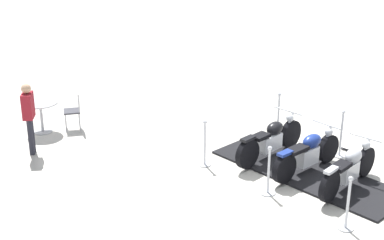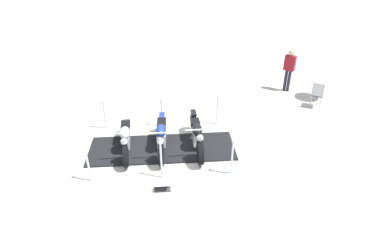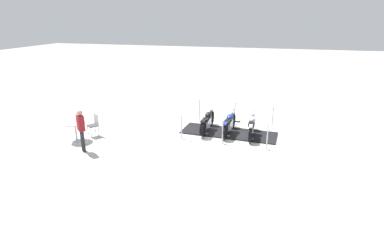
{
  "view_description": "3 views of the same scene",
  "coord_description": "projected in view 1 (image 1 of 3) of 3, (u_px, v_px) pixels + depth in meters",
  "views": [
    {
      "loc": [
        -5.72,
        9.74,
        5.56
      ],
      "look_at": [
        2.31,
        1.09,
        0.92
      ],
      "focal_mm": 53.8,
      "sensor_mm": 36.0,
      "label": 1
    },
    {
      "loc": [
        -0.22,
        -7.68,
        5.38
      ],
      "look_at": [
        0.94,
        0.42,
        0.67
      ],
      "focal_mm": 29.78,
      "sensor_mm": 36.0,
      "label": 2
    },
    {
      "loc": [
        -1.76,
        12.88,
        5.0
      ],
      "look_at": [
        1.41,
        1.13,
        0.88
      ],
      "focal_mm": 28.68,
      "sensor_mm": 36.0,
      "label": 3
    }
  ],
  "objects": [
    {
      "name": "motorcycle_black",
      "position": [
        271.0,
        139.0,
        12.83
      ],
      "size": [
        0.77,
        2.23,
        0.97
      ],
      "rotation": [
        0.0,
        0.0,
        -1.6
      ],
      "color": "black",
      "rests_on": "display_platform"
    },
    {
      "name": "stanchion_right_rear",
      "position": [
        278.0,
        119.0,
        14.18
      ],
      "size": [
        0.29,
        0.29,
        1.09
      ],
      "color": "silver",
      "rests_on": "ground_plane"
    },
    {
      "name": "stanchion_left_mid",
      "position": [
        268.0,
        178.0,
        11.36
      ],
      "size": [
        0.32,
        0.32,
        1.03
      ],
      "color": "silver",
      "rests_on": "ground_plane"
    },
    {
      "name": "cafe_table",
      "position": [
        41.0,
        110.0,
        14.22
      ],
      "size": [
        0.86,
        0.86,
        0.79
      ],
      "color": "#B7B7BC",
      "rests_on": "ground_plane"
    },
    {
      "name": "stanchion_right_mid",
      "position": [
        341.0,
        140.0,
        12.98
      ],
      "size": [
        0.3,
        0.3,
        1.12
      ],
      "color": "silver",
      "rests_on": "ground_plane"
    },
    {
      "name": "motorcycle_navy",
      "position": [
        308.0,
        153.0,
        12.14
      ],
      "size": [
        0.71,
        2.13,
        0.93
      ],
      "rotation": [
        0.0,
        0.0,
        -1.66
      ],
      "color": "black",
      "rests_on": "display_platform"
    },
    {
      "name": "stanchion_left_front",
      "position": [
        347.0,
        211.0,
        10.14
      ],
      "size": [
        0.29,
        0.29,
        1.04
      ],
      "color": "silver",
      "rests_on": "ground_plane"
    },
    {
      "name": "display_platform",
      "position": [
        306.0,
        172.0,
        12.29
      ],
      "size": [
        4.29,
        1.71,
        0.05
      ],
      "primitive_type": "cube",
      "rotation": [
        0.0,
        0.0,
        -0.06
      ],
      "color": "black",
      "rests_on": "ground_plane"
    },
    {
      "name": "bystander_person",
      "position": [
        29.0,
        112.0,
        12.9
      ],
      "size": [
        0.44,
        0.43,
        1.68
      ],
      "rotation": [
        0.0,
        0.0,
        -2.32
      ],
      "color": "#23232D",
      "rests_on": "ground_plane"
    },
    {
      "name": "ground_plane",
      "position": [
        306.0,
        173.0,
        12.3
      ],
      "size": [
        80.0,
        80.0,
        0.0
      ],
      "primitive_type": "plane",
      "color": "beige"
    },
    {
      "name": "info_placard",
      "position": [
        350.0,
        147.0,
        13.39
      ],
      "size": [
        0.41,
        0.28,
        0.23
      ],
      "rotation": [
        0.0,
        0.0,
        3.08
      ],
      "color": "#333338",
      "rests_on": "ground_plane"
    },
    {
      "name": "motorcycle_chrome",
      "position": [
        350.0,
        168.0,
        11.47
      ],
      "size": [
        0.71,
        2.12,
        0.94
      ],
      "rotation": [
        0.0,
        0.0,
        -1.56
      ],
      "color": "black",
      "rests_on": "display_platform"
    },
    {
      "name": "stanchion_left_rear",
      "position": [
        205.0,
        150.0,
        12.55
      ],
      "size": [
        0.3,
        0.3,
        1.06
      ],
      "color": "silver",
      "rests_on": "ground_plane"
    },
    {
      "name": "cafe_chair_near_table",
      "position": [
        75.0,
        108.0,
        14.41
      ],
      "size": [
        0.56,
        0.56,
        0.98
      ],
      "rotation": [
        0.0,
        0.0,
        0.97
      ],
      "color": "#B7B7BC",
      "rests_on": "ground_plane"
    }
  ]
}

